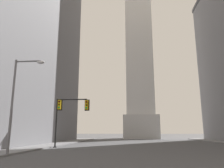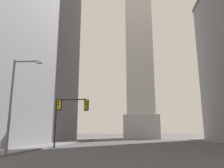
% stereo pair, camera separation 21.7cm
% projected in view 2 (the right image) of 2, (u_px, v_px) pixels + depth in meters
% --- Properties ---
extents(sidewalk_left, '(5.00, 68.92, 0.15)m').
position_uv_depth(sidewalk_left, '(21.00, 148.00, 23.09)').
color(sidewalk_left, slate).
rests_on(sidewalk_left, ground_plane).
extents(obelisk, '(9.15, 9.15, 74.37)m').
position_uv_depth(obelisk, '(138.00, 16.00, 65.20)').
color(obelisk, silver).
rests_on(obelisk, ground_plane).
extents(traffic_light_mid_left, '(4.06, 0.50, 5.61)m').
position_uv_depth(traffic_light_mid_left, '(67.00, 110.00, 25.62)').
color(traffic_light_mid_left, black).
rests_on(traffic_light_mid_left, ground_plane).
extents(street_lamp, '(2.49, 0.36, 7.51)m').
position_uv_depth(street_lamp, '(16.00, 95.00, 17.18)').
color(street_lamp, slate).
rests_on(street_lamp, ground_plane).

